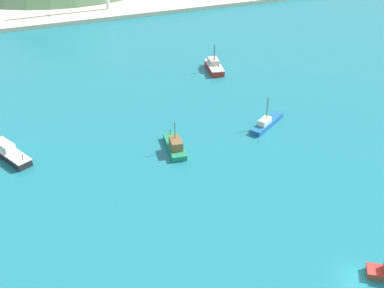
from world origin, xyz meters
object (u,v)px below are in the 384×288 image
(fishing_boat_2, at_px, (214,66))
(fishing_boat_9, at_px, (175,146))
(fishing_boat_7, at_px, (9,152))
(fishing_boat_10, at_px, (267,123))

(fishing_boat_2, distance_m, fishing_boat_9, 35.41)
(fishing_boat_7, distance_m, fishing_boat_10, 44.82)
(fishing_boat_9, bearing_deg, fishing_boat_7, 162.88)
(fishing_boat_2, relative_size, fishing_boat_7, 0.87)
(fishing_boat_9, xyz_separation_m, fishing_boat_10, (18.37, 1.50, -0.19))
(fishing_boat_9, relative_size, fishing_boat_10, 0.94)
(fishing_boat_7, bearing_deg, fishing_boat_9, -17.12)
(fishing_boat_7, height_order, fishing_boat_9, fishing_boat_9)
(fishing_boat_7, xyz_separation_m, fishing_boat_9, (25.98, -8.00, -0.10))
(fishing_boat_7, height_order, fishing_boat_10, fishing_boat_10)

